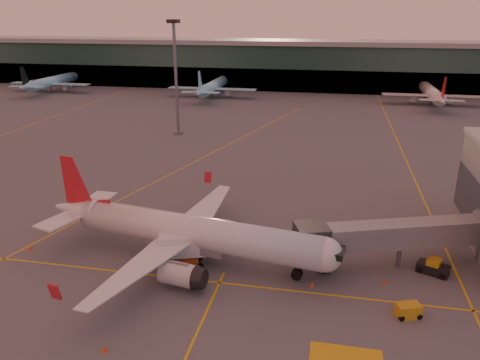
% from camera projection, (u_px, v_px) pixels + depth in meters
% --- Properties ---
extents(ground, '(600.00, 600.00, 0.00)m').
position_uv_depth(ground, '(158.00, 304.00, 45.67)').
color(ground, '#4C4F54').
rests_on(ground, ground).
extents(taxi_markings, '(100.12, 173.00, 0.01)m').
position_uv_depth(taxi_markings, '(206.00, 164.00, 88.09)').
color(taxi_markings, gold).
rests_on(taxi_markings, ground).
extents(terminal, '(400.00, 20.00, 17.60)m').
position_uv_depth(terminal, '(294.00, 65.00, 173.58)').
color(terminal, '#19382D').
rests_on(terminal, ground).
extents(mast_west_near, '(2.40, 2.40, 25.60)m').
position_uv_depth(mast_west_near, '(176.00, 70.00, 105.32)').
color(mast_west_near, slate).
rests_on(mast_west_near, ground).
extents(distant_aircraft_row, '(225.00, 34.00, 13.00)m').
position_uv_depth(distant_aircraft_row, '(134.00, 94.00, 164.63)').
color(distant_aircraft_row, '#98E5FF').
rests_on(distant_aircraft_row, ground).
extents(main_airplane, '(35.73, 32.39, 10.81)m').
position_uv_depth(main_airplane, '(187.00, 232.00, 52.77)').
color(main_airplane, silver).
rests_on(main_airplane, ground).
extents(jet_bridge, '(24.20, 11.05, 5.51)m').
position_uv_depth(jet_bridge, '(412.00, 235.00, 51.60)').
color(jet_bridge, slate).
rests_on(jet_bridge, ground).
extents(catering_truck, '(5.47, 3.71, 3.91)m').
position_uv_depth(catering_truck, '(183.00, 248.00, 51.92)').
color(catering_truck, '#9F3B16').
rests_on(catering_truck, ground).
extents(gpu_cart, '(2.58, 2.05, 1.32)m').
position_uv_depth(gpu_cart, '(408.00, 311.00, 43.64)').
color(gpu_cart, '#BD8B17').
rests_on(gpu_cart, ground).
extents(pushback_tug, '(3.70, 2.92, 1.69)m').
position_uv_depth(pushback_tug, '(433.00, 267.00, 50.97)').
color(pushback_tug, black).
rests_on(pushback_tug, ground).
extents(cone_nose, '(0.39, 0.39, 0.50)m').
position_uv_depth(cone_nose, '(384.00, 282.00, 49.10)').
color(cone_nose, '#F63F0C').
rests_on(cone_nose, ground).
extents(cone_tail, '(0.43, 0.43, 0.54)m').
position_uv_depth(cone_tail, '(30.00, 248.00, 56.10)').
color(cone_tail, '#F63F0C').
rests_on(cone_tail, ground).
extents(cone_wing_right, '(0.45, 0.45, 0.57)m').
position_uv_depth(cone_wing_right, '(104.00, 349.00, 39.22)').
color(cone_wing_right, '#F63F0C').
rests_on(cone_wing_right, ground).
extents(cone_wing_left, '(0.39, 0.39, 0.50)m').
position_uv_depth(cone_wing_left, '(216.00, 205.00, 68.61)').
color(cone_wing_left, '#F63F0C').
rests_on(cone_wing_left, ground).
extents(cone_fwd, '(0.41, 0.41, 0.53)m').
position_uv_depth(cone_fwd, '(312.00, 284.00, 48.66)').
color(cone_fwd, '#F63F0C').
rests_on(cone_fwd, ground).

